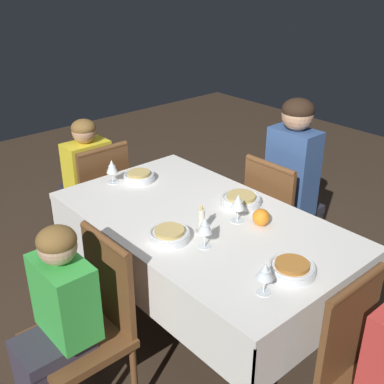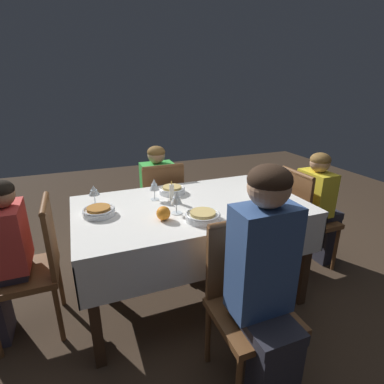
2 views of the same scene
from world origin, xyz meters
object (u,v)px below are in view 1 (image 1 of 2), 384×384
wine_glass_north (238,203)px  wine_glass_south (205,226)px  chair_east (369,378)px  bowl_east (292,268)px  bowl_west (139,176)px  chair_south (90,321)px  candle_centerpiece (201,222)px  person_adult_denim (295,181)px  person_child_green (55,326)px  person_child_yellow (85,181)px  orange_fruit (261,217)px  dining_table (201,233)px  bowl_south (170,234)px  chair_north (278,217)px  chair_west (98,198)px  wine_glass_east (265,272)px  bowl_north (241,199)px  wine_glass_west (112,167)px

wine_glass_north → wine_glass_south: (0.07, -0.29, 0.00)m
chair_east → wine_glass_south: 0.91m
bowl_east → bowl_west: size_ratio=1.08×
chair_south → candle_centerpiece: candle_centerpiece is taller
wine_glass_south → candle_centerpiece: size_ratio=1.03×
chair_east → person_adult_denim: bearing=50.1°
person_child_green → wine_glass_north: person_child_green is taller
person_child_yellow → candle_centerpiece: person_child_yellow is taller
orange_fruit → dining_table: bearing=-145.0°
bowl_south → orange_fruit: orange_fruit is taller
person_adult_denim → orange_fruit: person_adult_denim is taller
wine_glass_north → candle_centerpiece: (-0.04, -0.22, -0.05)m
chair_north → chair_west: size_ratio=1.00×
wine_glass_east → person_child_yellow: bearing=173.4°
chair_south → bowl_east: 0.94m
wine_glass_east → bowl_west: size_ratio=0.76×
person_child_green → bowl_west: person_child_green is taller
wine_glass_south → wine_glass_east: (0.41, -0.06, -0.01)m
wine_glass_south → bowl_east: wine_glass_south is taller
chair_south → person_child_green: person_child_green is taller
bowl_south → wine_glass_south: wine_glass_south is taller
bowl_east → orange_fruit: 0.43m
wine_glass_north → bowl_east: (0.47, -0.16, -0.08)m
chair_north → person_child_green: size_ratio=0.88×
bowl_south → bowl_east: 0.60m
person_child_yellow → bowl_south: person_child_yellow is taller
chair_east → person_child_green: bearing=128.9°
person_child_green → chair_east: bearing=38.9°
wine_glass_south → bowl_north: bearing=113.1°
chair_south → bowl_north: 1.02m
person_child_yellow → wine_glass_east: person_child_yellow is taller
person_child_green → bowl_west: bearing=124.7°
bowl_west → bowl_east: bearing=-3.5°
person_adult_denim → wine_glass_south: 1.07m
chair_north → chair_east: 1.32m
chair_south → bowl_east: (0.59, 0.66, 0.29)m
chair_north → wine_glass_west: wine_glass_west is taller
dining_table → wine_glass_north: size_ratio=10.42×
chair_north → chair_east: size_ratio=1.00×
chair_west → candle_centerpiece: 1.19m
person_adult_denim → person_child_yellow: (-1.15, -0.87, -0.14)m
chair_east → bowl_north: size_ratio=4.11×
wine_glass_south → dining_table: bearing=141.0°
bowl_west → orange_fruit: size_ratio=2.14×
candle_centerpiece → wine_glass_south: bearing=-35.4°
person_adult_denim → orange_fruit: size_ratio=14.19×
chair_north → person_child_yellow: bearing=32.1°
person_adult_denim → candle_centerpiece: size_ratio=8.18×
bowl_south → bowl_east: same height
chair_west → candle_centerpiece: (1.15, -0.08, 0.32)m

